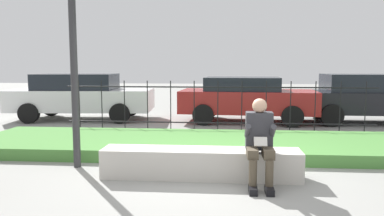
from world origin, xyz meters
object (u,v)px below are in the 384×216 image
Objects in this scene: car_parked_left at (81,96)px; car_parked_center at (246,98)px; stone_bench at (201,165)px; car_parked_right at (371,97)px; street_lamp at (72,25)px; person_seated_reader at (260,139)px.

car_parked_left reaches higher than car_parked_center.
stone_bench is 7.28m from car_parked_left.
car_parked_center is (-3.70, -0.07, -0.04)m from car_parked_right.
car_parked_center is at bearing -4.69° from car_parked_left.
stone_bench is at bearing -95.98° from car_parked_center.
person_seated_reader is at bearing -13.59° from street_lamp.
car_parked_left reaches higher than person_seated_reader.
car_parked_right is (3.87, 6.23, 0.10)m from person_seated_reader.
car_parked_right is at bearing 38.79° from street_lamp.
street_lamp reaches higher than car_parked_right.
person_seated_reader is at bearing -121.19° from car_parked_right.
car_parked_left is (-4.18, 5.93, 0.57)m from stone_bench.
stone_bench is at bearing -127.86° from car_parked_right.
car_parked_center reaches higher than person_seated_reader.
car_parked_center is (1.03, 5.86, 0.54)m from stone_bench.
car_parked_left is at bearing -179.31° from car_parked_right.
car_parked_center is at bearing -178.19° from car_parked_right.
stone_bench is 7.61m from car_parked_right.
car_parked_left is at bearing 125.14° from stone_bench.
person_seated_reader is 3.50m from street_lamp.
street_lamp is at bearing 168.63° from stone_bench.
person_seated_reader is 0.28× the size of car_parked_left.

